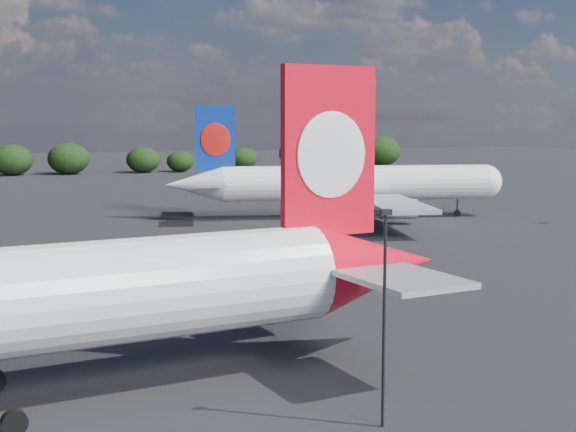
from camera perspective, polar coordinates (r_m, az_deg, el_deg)
name	(u,v)px	position (r m, az deg, el deg)	size (l,w,h in m)	color
ground	(35,241)	(102.79, -17.56, -1.69)	(500.00, 500.00, 0.00)	black
china_southern_airliner	(345,184)	(119.96, 4.05, 2.27)	(50.83, 48.60, 16.68)	white
apron_lamp_post	(384,307)	(38.93, 6.86, -6.41)	(0.55, 0.30, 10.71)	black
billboard_yellow	(65,159)	(224.41, -15.56, 3.94)	(5.00, 0.30, 5.50)	yellow
horizon_treeline	(22,159)	(220.45, -18.40, 3.86)	(209.83, 15.63, 9.34)	black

